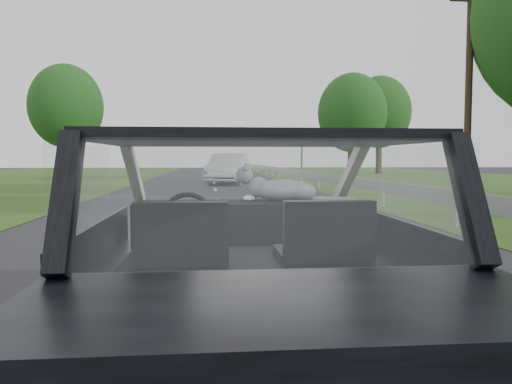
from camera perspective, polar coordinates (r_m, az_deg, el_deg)
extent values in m
plane|color=#222227|center=(3.34, -0.66, -19.44)|extent=(140.00, 140.00, 0.00)
cube|color=black|center=(3.12, -0.68, -7.12)|extent=(1.80, 4.00, 1.45)
cube|color=black|center=(3.72, -1.46, -3.40)|extent=(1.58, 0.45, 0.30)
cube|color=black|center=(2.80, -8.40, -5.21)|extent=(0.50, 0.72, 0.42)
cube|color=black|center=(2.87, 7.80, -4.98)|extent=(0.50, 0.72, 0.42)
torus|color=black|center=(3.41, -7.85, -2.91)|extent=(0.36, 0.36, 0.04)
ellipsoid|color=gray|center=(3.74, 3.05, 0.38)|extent=(0.67, 0.34, 0.29)
cube|color=#ACACAC|center=(13.85, 13.84, 0.68)|extent=(0.05, 90.00, 0.32)
imported|color=silver|center=(25.84, -3.15, 2.68)|extent=(2.77, 5.09, 1.59)
cube|color=#0D5017|center=(28.86, 5.26, 3.94)|extent=(0.13, 1.10, 2.75)
cylinder|color=#403423|center=(18.94, 23.14, 10.81)|extent=(0.29, 0.29, 7.43)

